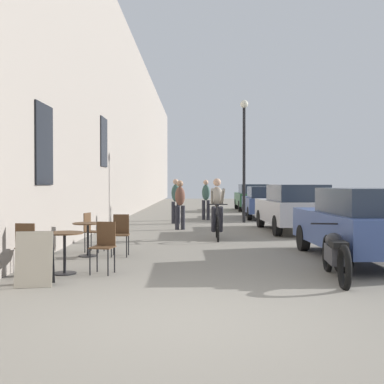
# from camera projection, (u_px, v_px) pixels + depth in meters

# --- Properties ---
(ground_plane) EXTENTS (88.00, 88.00, 0.00)m
(ground_plane) POSITION_uv_depth(u_px,v_px,m) (195.00, 320.00, 5.45)
(ground_plane) COLOR gray
(building_facade_left) EXTENTS (0.54, 68.00, 9.04)m
(building_facade_left) POSITION_uv_depth(u_px,v_px,m) (111.00, 111.00, 19.39)
(building_facade_left) COLOR gray
(building_facade_left) RESTS_ON ground_plane
(cafe_table_near) EXTENTS (0.64, 0.64, 0.72)m
(cafe_table_near) POSITION_uv_depth(u_px,v_px,m) (65.00, 244.00, 8.22)
(cafe_table_near) COLOR black
(cafe_table_near) RESTS_ON ground_plane
(cafe_chair_near_toward_street) EXTENTS (0.44, 0.44, 0.89)m
(cafe_chair_near_toward_street) POSITION_uv_depth(u_px,v_px,m) (104.00, 244.00, 8.28)
(cafe_chair_near_toward_street) COLOR black
(cafe_chair_near_toward_street) RESTS_ON ground_plane
(cafe_chair_near_toward_wall) EXTENTS (0.41, 0.41, 0.89)m
(cafe_chair_near_toward_wall) POSITION_uv_depth(u_px,v_px,m) (28.00, 245.00, 8.14)
(cafe_chair_near_toward_wall) COLOR black
(cafe_chair_near_toward_wall) RESTS_ON ground_plane
(cafe_table_mid) EXTENTS (0.64, 0.64, 0.72)m
(cafe_table_mid) POSITION_uv_depth(u_px,v_px,m) (88.00, 232.00, 10.20)
(cafe_table_mid) COLOR black
(cafe_table_mid) RESTS_ON ground_plane
(cafe_chair_mid_toward_street) EXTENTS (0.39, 0.39, 0.89)m
(cafe_chair_mid_toward_street) POSITION_uv_depth(u_px,v_px,m) (121.00, 232.00, 10.27)
(cafe_chair_mid_toward_street) COLOR black
(cafe_chair_mid_toward_street) RESTS_ON ground_plane
(cafe_chair_mid_toward_wall) EXTENTS (0.46, 0.46, 0.89)m
(cafe_chair_mid_toward_wall) POSITION_uv_depth(u_px,v_px,m) (91.00, 229.00, 10.89)
(cafe_chair_mid_toward_wall) COLOR black
(cafe_chair_mid_toward_wall) RESTS_ON ground_plane
(sandwich_board_sign) EXTENTS (0.60, 0.46, 0.84)m
(sandwich_board_sign) POSITION_uv_depth(u_px,v_px,m) (35.00, 258.00, 7.27)
(sandwich_board_sign) COLOR black
(sandwich_board_sign) RESTS_ON ground_plane
(cyclist_on_bicycle) EXTENTS (0.52, 1.76, 1.74)m
(cyclist_on_bicycle) POSITION_uv_depth(u_px,v_px,m) (217.00, 210.00, 13.41)
(cyclist_on_bicycle) COLOR black
(cyclist_on_bicycle) RESTS_ON ground_plane
(pedestrian_near) EXTENTS (0.38, 0.30, 1.67)m
(pedestrian_near) POSITION_uv_depth(u_px,v_px,m) (180.00, 202.00, 16.10)
(pedestrian_near) COLOR #26262D
(pedestrian_near) RESTS_ON ground_plane
(pedestrian_mid) EXTENTS (0.36, 0.27, 1.74)m
(pedestrian_mid) POSITION_uv_depth(u_px,v_px,m) (176.00, 198.00, 18.57)
(pedestrian_mid) COLOR #26262D
(pedestrian_mid) RESTS_ON ground_plane
(pedestrian_far) EXTENTS (0.38, 0.30, 1.72)m
(pedestrian_far) POSITION_uv_depth(u_px,v_px,m) (206.00, 197.00, 20.47)
(pedestrian_far) COLOR #26262D
(pedestrian_far) RESTS_ON ground_plane
(street_lamp) EXTENTS (0.32, 0.32, 4.90)m
(street_lamp) POSITION_uv_depth(u_px,v_px,m) (244.00, 145.00, 19.01)
(street_lamp) COLOR black
(street_lamp) RESTS_ON ground_plane
(parked_car_nearest) EXTENTS (1.85, 4.19, 1.47)m
(parked_car_nearest) POSITION_uv_depth(u_px,v_px,m) (360.00, 223.00, 9.60)
(parked_car_nearest) COLOR #384C84
(parked_car_nearest) RESTS_ON ground_plane
(parked_car_second) EXTENTS (1.95, 4.36, 1.53)m
(parked_car_second) POSITION_uv_depth(u_px,v_px,m) (294.00, 207.00, 15.46)
(parked_car_second) COLOR #B7B7BC
(parked_car_second) RESTS_ON ground_plane
(parked_car_third) EXTENTS (1.76, 4.05, 1.43)m
(parked_car_third) POSITION_uv_depth(u_px,v_px,m) (264.00, 202.00, 21.44)
(parked_car_third) COLOR #384C84
(parked_car_third) RESTS_ON ground_plane
(parked_car_fourth) EXTENTS (1.85, 4.30, 1.52)m
(parked_car_fourth) POSITION_uv_depth(u_px,v_px,m) (252.00, 197.00, 27.68)
(parked_car_fourth) COLOR #23512D
(parked_car_fourth) RESTS_ON ground_plane
(parked_motorcycle) EXTENTS (0.62, 2.14, 0.92)m
(parked_motorcycle) POSITION_uv_depth(u_px,v_px,m) (335.00, 254.00, 7.80)
(parked_motorcycle) COLOR black
(parked_motorcycle) RESTS_ON ground_plane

